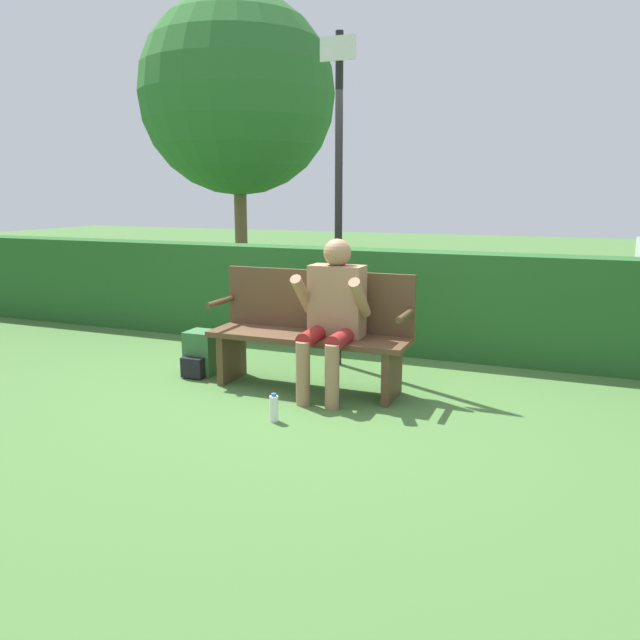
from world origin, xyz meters
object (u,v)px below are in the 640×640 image
Objects in this scene: backpack at (202,354)px; park_bench at (311,330)px; water_bottle at (274,408)px; person_seated at (333,309)px; signpost at (338,192)px; tree at (238,96)px.

park_bench is at bearing 1.46° from backpack.
backpack is at bearing -178.54° from park_bench.
water_bottle is at bearing -85.36° from park_bench.
park_bench is 8.02× the size of water_bottle.
person_seated is at bearing -26.16° from park_bench.
tree is (-3.13, 3.80, 1.50)m from signpost.
park_bench is 4.27× the size of backpack.
person_seated reaches higher than water_bottle.
person_seated is at bearing -72.15° from signpost.
person_seated is 0.42× the size of signpost.
park_bench is at bearing 153.84° from person_seated.
backpack is (-1.30, 0.09, -0.52)m from person_seated.
tree is (-3.17, 4.54, 2.63)m from park_bench.
water_bottle is (0.07, -0.86, -0.39)m from park_bench.
park_bench is 1.34× the size of person_seated.
water_bottle is 2.21m from signpost.
tree reaches higher than backpack.
tree is (-3.24, 5.40, 3.02)m from water_bottle.
person_seated is at bearing -53.82° from tree.
tree is (-3.41, 4.66, 2.42)m from person_seated.
park_bench is at bearing 94.64° from water_bottle.
park_bench reaches higher than backpack.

